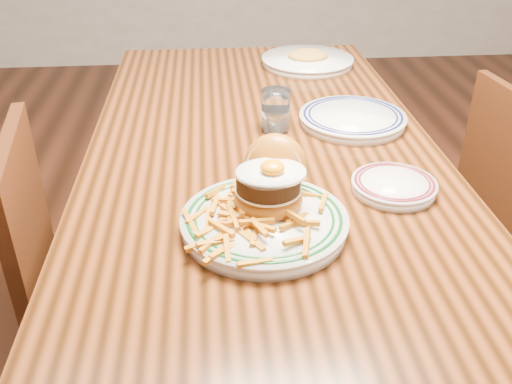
{
  "coord_description": "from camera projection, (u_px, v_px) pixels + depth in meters",
  "views": [
    {
      "loc": [
        -0.13,
        -1.29,
        1.36
      ],
      "look_at": [
        -0.05,
        -0.36,
        0.81
      ],
      "focal_mm": 40.0,
      "sensor_mm": 36.0,
      "label": 1
    }
  ],
  "objects": [
    {
      "name": "rear_plate",
      "position": [
        353.0,
        118.0,
        1.5
      ],
      "size": [
        0.28,
        0.28,
        0.03
      ],
      "rotation": [
        0.0,
        0.0,
        0.11
      ],
      "color": "silver",
      "rests_on": "table"
    },
    {
      "name": "side_plate",
      "position": [
        394.0,
        185.0,
        1.19
      ],
      "size": [
        0.18,
        0.19,
        0.03
      ],
      "rotation": [
        0.0,
        0.0,
        -0.26
      ],
      "color": "silver",
      "rests_on": "table"
    },
    {
      "name": "far_plate",
      "position": [
        307.0,
        60.0,
        1.92
      ],
      "size": [
        0.31,
        0.31,
        0.06
      ],
      "rotation": [
        0.0,
        0.0,
        0.14
      ],
      "color": "silver",
      "rests_on": "table"
    },
    {
      "name": "water_glass",
      "position": [
        276.0,
        113.0,
        1.45
      ],
      "size": [
        0.07,
        0.07,
        0.11
      ],
      "color": "white",
      "rests_on": "table"
    },
    {
      "name": "table",
      "position": [
        261.0,
        170.0,
        1.47
      ],
      "size": [
        0.85,
        1.6,
        0.75
      ],
      "color": "black",
      "rests_on": "floor"
    },
    {
      "name": "main_plate",
      "position": [
        266.0,
        206.0,
        1.07
      ],
      "size": [
        0.32,
        0.33,
        0.15
      ],
      "rotation": [
        0.0,
        0.0,
        -0.29
      ],
      "color": "silver",
      "rests_on": "table"
    },
    {
      "name": "floor",
      "position": [
        260.0,
        354.0,
        1.8
      ],
      "size": [
        6.0,
        6.0,
        0.0
      ],
      "primitive_type": "plane",
      "color": "black",
      "rests_on": "ground"
    }
  ]
}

